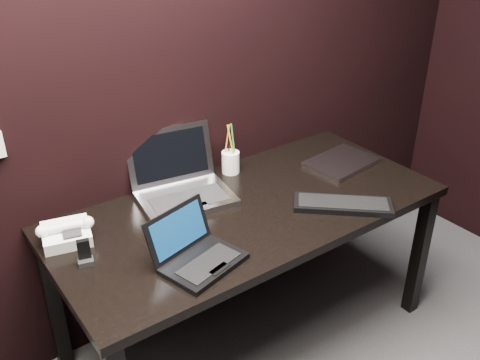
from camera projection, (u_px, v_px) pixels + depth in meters
wall_back at (133, 70)px, 2.17m from camera, size 4.00×0.00×4.00m
desk at (249, 221)px, 2.35m from camera, size 1.70×0.80×0.74m
netbook at (197, 253)px, 1.95m from camera, size 0.34×0.32×0.18m
silver_laptop at (182, 186)px, 2.36m from camera, size 0.45×0.42×0.27m
ext_keyboard at (343, 204)px, 2.30m from camera, size 0.41×0.38×0.03m
closed_laptop at (341, 162)px, 2.66m from camera, size 0.36×0.27×0.02m
desk_phone at (66, 233)px, 2.06m from camera, size 0.22×0.20×0.11m
mobile_phone at (85, 255)px, 1.94m from camera, size 0.06×0.06×0.10m
pen_cup at (231, 161)px, 2.56m from camera, size 0.09×0.09×0.25m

